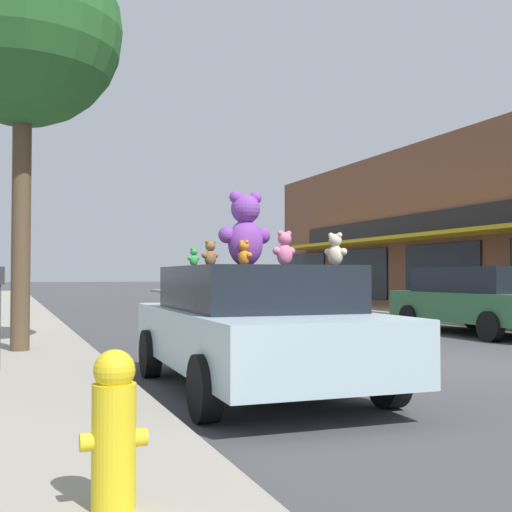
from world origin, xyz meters
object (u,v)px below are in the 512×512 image
(teddy_bear_cream, at_px, (335,250))
(teddy_bear_green, at_px, (194,257))
(teddy_bear_orange, at_px, (244,253))
(teddy_bear_brown, at_px, (210,254))
(plush_art_car, at_px, (254,324))
(teddy_bear_giant, at_px, (245,230))
(parked_car_far_center, at_px, (481,298))
(teddy_bear_pink, at_px, (284,249))
(fire_hydrant, at_px, (114,429))
(street_tree, at_px, (23,30))

(teddy_bear_cream, bearing_deg, teddy_bear_green, 15.88)
(teddy_bear_orange, relative_size, teddy_bear_brown, 0.97)
(plush_art_car, relative_size, teddy_bear_cream, 12.29)
(teddy_bear_giant, xyz_separation_m, parked_car_far_center, (7.31, 4.52, -1.04))
(teddy_bear_pink, distance_m, teddy_bear_green, 1.15)
(teddy_bear_pink, bearing_deg, teddy_bear_orange, -72.53)
(teddy_bear_brown, xyz_separation_m, parked_car_far_center, (7.72, 4.46, -0.77))
(teddy_bear_pink, relative_size, fire_hydrant, 0.48)
(teddy_bear_green, distance_m, street_tree, 5.33)
(teddy_bear_brown, height_order, fire_hydrant, teddy_bear_brown)
(teddy_bear_giant, relative_size, teddy_bear_orange, 2.96)
(teddy_bear_cream, bearing_deg, teddy_bear_brown, 12.57)
(teddy_bear_giant, bearing_deg, plush_art_car, 104.73)
(teddy_bear_giant, relative_size, teddy_bear_cream, 2.44)
(teddy_bear_cream, xyz_separation_m, teddy_bear_brown, (-1.14, 0.92, -0.03))
(street_tree, bearing_deg, teddy_bear_pink, -58.89)
(fire_hydrant, bearing_deg, teddy_bear_brown, 66.33)
(parked_car_far_center, relative_size, fire_hydrant, 5.58)
(teddy_bear_orange, bearing_deg, teddy_bear_cream, -151.23)
(teddy_bear_giant, distance_m, teddy_bear_orange, 0.37)
(teddy_bear_giant, height_order, parked_car_far_center, teddy_bear_giant)
(teddy_bear_giant, height_order, teddy_bear_green, teddy_bear_giant)
(teddy_bear_cream, height_order, street_tree, street_tree)
(teddy_bear_pink, height_order, street_tree, street_tree)
(teddy_bear_brown, height_order, parked_car_far_center, teddy_bear_brown)
(teddy_bear_giant, bearing_deg, teddy_bear_brown, -6.02)
(parked_car_far_center, bearing_deg, teddy_bear_brown, -149.98)
(plush_art_car, distance_m, teddy_bear_cream, 1.29)
(teddy_bear_green, height_order, fire_hydrant, teddy_bear_green)
(teddy_bear_giant, xyz_separation_m, teddy_bear_pink, (0.17, -0.76, -0.24))
(teddy_bear_pink, bearing_deg, teddy_bear_brown, -62.80)
(street_tree, bearing_deg, teddy_bear_orange, -58.16)
(teddy_bear_green, relative_size, parked_car_far_center, 0.05)
(teddy_bear_orange, relative_size, teddy_bear_green, 1.37)
(teddy_bear_giant, relative_size, street_tree, 0.13)
(teddy_bear_orange, distance_m, fire_hydrant, 4.25)
(teddy_bear_brown, bearing_deg, teddy_bear_orange, 123.79)
(plush_art_car, distance_m, fire_hydrant, 4.23)
(teddy_bear_giant, bearing_deg, teddy_bear_pink, 104.17)
(teddy_bear_green, distance_m, teddy_bear_cream, 1.64)
(street_tree, xyz_separation_m, fire_hydrant, (0.31, -7.34, -4.62))
(teddy_bear_cream, relative_size, fire_hydrant, 0.46)
(teddy_bear_giant, height_order, street_tree, street_tree)
(teddy_bear_cream, relative_size, street_tree, 0.05)
(teddy_bear_orange, bearing_deg, parked_car_far_center, -80.39)
(plush_art_car, relative_size, teddy_bear_giant, 5.03)
(teddy_bear_cream, bearing_deg, teddy_bear_giant, 1.54)
(teddy_bear_orange, xyz_separation_m, fire_hydrant, (-2.02, -3.60, -1.02))
(plush_art_car, xyz_separation_m, teddy_bear_orange, (-0.13, -0.04, 0.82))
(teddy_bear_brown, distance_m, street_tree, 5.38)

